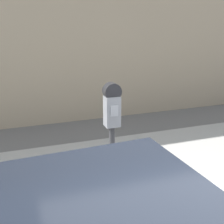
{
  "coord_description": "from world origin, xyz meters",
  "views": [
    {
      "loc": [
        -1.44,
        -1.57,
        2.39
      ],
      "look_at": [
        -0.44,
        1.29,
        1.42
      ],
      "focal_mm": 50.0,
      "sensor_mm": 36.0,
      "label": 1
    }
  ],
  "objects": [
    {
      "name": "sidewalk",
      "position": [
        0.0,
        2.2,
        0.06
      ],
      "size": [
        24.0,
        2.8,
        0.12
      ],
      "color": "#ADAAA3",
      "rests_on": "ground_plane"
    },
    {
      "name": "building_facade",
      "position": [
        0.0,
        5.23,
        2.27
      ],
      "size": [
        24.0,
        0.3,
        4.53
      ],
      "color": "tan",
      "rests_on": "ground_plane"
    },
    {
      "name": "parking_meter",
      "position": [
        -0.44,
        1.29,
        1.24
      ],
      "size": [
        0.18,
        0.14,
        1.6
      ],
      "color": "#2D2D30",
      "rests_on": "sidewalk"
    }
  ]
}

